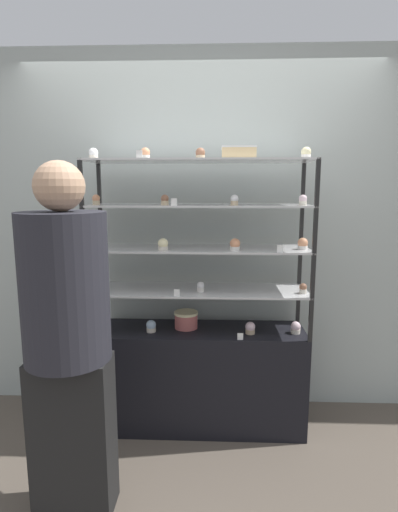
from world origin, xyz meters
TOP-DOWN VIEW (x-y plane):
  - ground_plane at (0.00, 0.00)m, footprint 20.00×20.00m
  - back_wall at (0.00, 0.35)m, footprint 8.00×0.05m
  - display_base at (0.00, 0.00)m, footprint 1.42×0.40m
  - display_riser_lower at (0.00, 0.00)m, footprint 1.42×0.40m
  - display_riser_middle at (0.00, 0.00)m, footprint 1.42×0.40m
  - display_riser_upper at (0.00, 0.00)m, footprint 1.42×0.40m
  - display_riser_top at (0.00, 0.00)m, footprint 1.42×0.40m
  - layer_cake_centerpiece at (-0.09, 0.02)m, footprint 0.16×0.16m
  - sheet_cake_frosted at (0.25, -0.05)m, footprint 0.21×0.16m
  - cupcake_0 at (-0.66, -0.06)m, footprint 0.06×0.06m
  - cupcake_1 at (-0.32, -0.06)m, footprint 0.06×0.06m
  - cupcake_2 at (0.34, -0.07)m, footprint 0.06×0.06m
  - cupcake_3 at (0.64, -0.05)m, footprint 0.06×0.06m
  - price_tag_0 at (0.27, -0.18)m, footprint 0.04×0.00m
  - cupcake_4 at (-0.66, -0.03)m, footprint 0.05×0.05m
  - cupcake_5 at (0.01, -0.07)m, footprint 0.05×0.05m
  - cupcake_6 at (0.67, -0.08)m, footprint 0.05×0.05m
  - price_tag_1 at (-0.13, -0.18)m, footprint 0.04×0.00m
  - cupcake_7 at (-0.66, -0.03)m, footprint 0.06×0.06m
  - cupcake_8 at (-0.22, -0.11)m, footprint 0.06×0.06m
  - cupcake_9 at (0.23, -0.10)m, footprint 0.06×0.06m
  - cupcake_10 at (0.66, -0.05)m, footprint 0.06×0.06m
  - price_tag_2 at (0.50, -0.18)m, footprint 0.04×0.00m
  - cupcake_11 at (-0.65, -0.04)m, footprint 0.05×0.05m
  - cupcake_12 at (-0.21, -0.08)m, footprint 0.05×0.05m
  - cupcake_13 at (0.22, -0.10)m, footprint 0.05×0.05m
  - cupcake_14 at (0.64, -0.08)m, footprint 0.05×0.05m
  - price_tag_3 at (-0.14, -0.18)m, footprint 0.04×0.00m
  - cupcake_15 at (-0.65, -0.07)m, footprint 0.06×0.06m
  - cupcake_16 at (-0.33, -0.08)m, footprint 0.06×0.06m
  - cupcake_17 at (0.01, -0.06)m, footprint 0.06×0.06m
  - cupcake_18 at (0.65, -0.08)m, footprint 0.06×0.06m
  - price_tag_4 at (-0.34, -0.18)m, footprint 0.04×0.00m
  - customer_figure at (-0.60, -0.77)m, footprint 0.41×0.41m

SIDE VIEW (x-z plane):
  - ground_plane at x=0.00m, z-range 0.00..0.00m
  - display_base at x=0.00m, z-range 0.00..0.69m
  - price_tag_0 at x=0.27m, z-range 0.69..0.74m
  - cupcake_0 at x=-0.66m, z-range 0.69..0.77m
  - cupcake_1 at x=-0.32m, z-range 0.69..0.77m
  - cupcake_2 at x=0.34m, z-range 0.69..0.77m
  - cupcake_3 at x=0.64m, z-range 0.69..0.77m
  - layer_cake_centerpiece at x=-0.09m, z-range 0.70..0.81m
  - customer_figure at x=-0.60m, z-range 0.06..1.82m
  - display_riser_lower at x=0.00m, z-range 0.82..1.10m
  - price_tag_1 at x=-0.13m, z-range 0.97..1.02m
  - cupcake_4 at x=-0.66m, z-range 0.97..1.04m
  - cupcake_5 at x=0.01m, z-range 0.97..1.04m
  - cupcake_6 at x=0.67m, z-range 0.97..1.04m
  - display_riser_middle at x=0.00m, z-range 1.10..1.38m
  - price_tag_2 at x=0.50m, z-range 1.25..1.30m
  - cupcake_7 at x=-0.66m, z-range 1.25..1.32m
  - cupcake_8 at x=-0.22m, z-range 1.25..1.32m
  - cupcake_9 at x=0.23m, z-range 1.25..1.32m
  - cupcake_10 at x=0.66m, z-range 1.25..1.32m
  - back_wall at x=0.00m, z-range 0.00..2.60m
  - display_riser_upper at x=0.00m, z-range 1.38..1.65m
  - price_tag_3 at x=-0.14m, z-range 1.53..1.58m
  - cupcake_11 at x=-0.65m, z-range 1.53..1.60m
  - cupcake_12 at x=-0.21m, z-range 1.53..1.60m
  - cupcake_13 at x=0.22m, z-range 1.53..1.60m
  - cupcake_14 at x=0.64m, z-range 1.53..1.60m
  - display_riser_top at x=0.00m, z-range 1.65..1.93m
  - price_tag_4 at x=-0.34m, z-range 1.81..1.86m
  - cupcake_15 at x=-0.65m, z-range 1.81..1.88m
  - cupcake_16 at x=-0.33m, z-range 1.81..1.88m
  - cupcake_17 at x=0.01m, z-range 1.81..1.88m
  - cupcake_18 at x=0.65m, z-range 1.81..1.88m
  - sheet_cake_frosted at x=0.25m, z-range 1.81..1.89m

